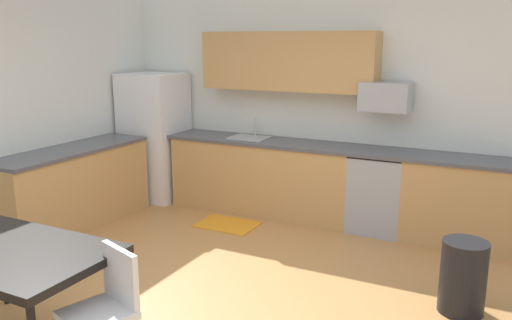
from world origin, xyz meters
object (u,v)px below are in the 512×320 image
refrigerator (155,136)px  oven_range (378,192)px  trash_bin (463,277)px  microwave (386,97)px  chair_near_table (107,303)px  dining_table (11,257)px

refrigerator → oven_range: size_ratio=1.89×
oven_range → trash_bin: size_ratio=1.52×
refrigerator → microwave: refrigerator is taller
refrigerator → trash_bin: size_ratio=2.86×
microwave → chair_near_table: bearing=-103.9°
dining_table → trash_bin: size_ratio=2.33×
dining_table → chair_near_table: size_ratio=1.65×
microwave → trash_bin: 2.34m
microwave → chair_near_table: (-0.88, -3.57, -1.03)m
oven_range → microwave: (-0.00, 0.10, 1.08)m
microwave → dining_table: 4.08m
dining_table → chair_near_table: bearing=3.8°
refrigerator → dining_table: 3.73m
dining_table → chair_near_table: chair_near_table is taller
chair_near_table → oven_range: bearing=75.7°
dining_table → oven_range: bearing=64.5°
microwave → dining_table: size_ratio=0.39×
refrigerator → dining_table: size_ratio=1.23×
refrigerator → oven_range: (3.09, 0.08, -0.40)m
refrigerator → oven_range: refrigerator is taller
trash_bin → chair_near_table: bearing=-135.8°
refrigerator → dining_table: (1.41, -3.44, -0.17)m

